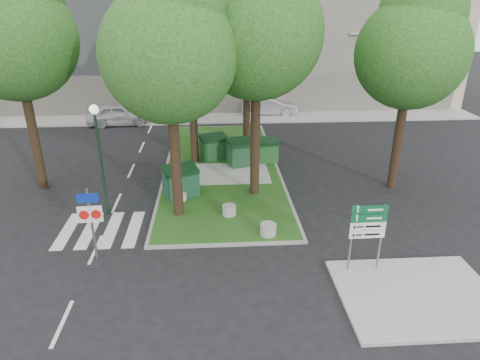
{
  "coord_description": "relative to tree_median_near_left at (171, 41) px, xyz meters",
  "views": [
    {
      "loc": [
        0.1,
        -14.2,
        8.87
      ],
      "look_at": [
        1.12,
        1.69,
        2.0
      ],
      "focal_mm": 32.0,
      "sensor_mm": 36.0,
      "label": 1
    }
  ],
  "objects": [
    {
      "name": "tree_median_near_left",
      "position": [
        0.0,
        0.0,
        0.0
      ],
      "size": [
        5.2,
        5.2,
        10.53
      ],
      "color": "black",
      "rests_on": "ground"
    },
    {
      "name": "dumpster_a",
      "position": [
        -0.1,
        1.87,
        -6.49
      ],
      "size": [
        1.88,
        1.6,
        1.48
      ],
      "rotation": [
        0.0,
        0.0,
        0.36
      ],
      "color": "#103A24",
      "rests_on": "median_island"
    },
    {
      "name": "building_sidewalk",
      "position": [
        1.41,
        15.94,
        -7.26
      ],
      "size": [
        42.0,
        3.0,
        0.12
      ],
      "primitive_type": "cube",
      "color": "#999993",
      "rests_on": "ground"
    },
    {
      "name": "street_lamp",
      "position": [
        -3.27,
        0.47,
        -4.25
      ],
      "size": [
        0.39,
        0.39,
        4.87
      ],
      "color": "black",
      "rests_on": "ground"
    },
    {
      "name": "tree_street_right",
      "position": [
        10.5,
        2.5,
        -0.33
      ],
      "size": [
        5.0,
        5.0,
        10.06
      ],
      "color": "black",
      "rests_on": "ground"
    },
    {
      "name": "litter_bin",
      "position": [
        3.69,
        5.84,
        -6.87
      ],
      "size": [
        0.37,
        0.37,
        0.65
      ],
      "primitive_type": "cylinder",
      "color": "gold",
      "rests_on": "median_island"
    },
    {
      "name": "tree_street_left",
      "position": [
        -7.0,
        3.5,
        0.33
      ],
      "size": [
        5.4,
        5.4,
        11.0
      ],
      "color": "black",
      "rests_on": "ground"
    },
    {
      "name": "apartment_building",
      "position": [
        1.41,
        23.44,
        0.68
      ],
      "size": [
        41.0,
        12.0,
        16.0
      ],
      "primitive_type": "cube",
      "color": "tan",
      "rests_on": "ground"
    },
    {
      "name": "tree_median_far",
      "position": [
        3.7,
        9.5,
        1.0
      ],
      "size": [
        5.8,
        5.8,
        11.93
      ],
      "color": "black",
      "rests_on": "ground"
    },
    {
      "name": "dumpster_b",
      "position": [
        1.5,
        6.81,
        -6.52
      ],
      "size": [
        1.79,
        1.5,
        1.42
      ],
      "rotation": [
        0.0,
        0.0,
        0.32
      ],
      "color": "#113C15",
      "rests_on": "median_island"
    },
    {
      "name": "car_white",
      "position": [
        -5.48,
        14.82,
        -6.53
      ],
      "size": [
        4.83,
        2.41,
        1.58
      ],
      "primitive_type": "imported",
      "rotation": [
        0.0,
        0.0,
        1.69
      ],
      "color": "silver",
      "rests_on": "ground"
    },
    {
      "name": "bollard_left",
      "position": [
        -0.08,
        1.32,
        -7.02
      ],
      "size": [
        0.5,
        0.5,
        0.36
      ],
      "primitive_type": "cylinder",
      "color": "#B0B1AB",
      "rests_on": "median_island"
    },
    {
      "name": "zebra_crossing",
      "position": [
        -2.34,
        -1.06,
        -7.31
      ],
      "size": [
        5.0,
        3.0,
        0.01
      ],
      "primitive_type": "cube",
      "color": "silver",
      "rests_on": "ground"
    },
    {
      "name": "bollard_mid",
      "position": [
        2.1,
        -0.28,
        -6.98
      ],
      "size": [
        0.6,
        0.6,
        0.43
      ],
      "primitive_type": "cylinder",
      "color": "gray",
      "rests_on": "median_island"
    },
    {
      "name": "median_kerb",
      "position": [
        1.91,
        5.44,
        -7.27
      ],
      "size": [
        6.3,
        16.3,
        0.1
      ],
      "primitive_type": "cube",
      "color": "gray",
      "rests_on": "ground"
    },
    {
      "name": "bollard_right",
      "position": [
        3.58,
        -2.06,
        -6.97
      ],
      "size": [
        0.64,
        0.64,
        0.46
      ],
      "primitive_type": "cylinder",
      "color": "#989793",
      "rests_on": "median_island"
    },
    {
      "name": "sidewalk_corner",
      "position": [
        7.91,
        -6.06,
        -7.26
      ],
      "size": [
        5.0,
        4.0,
        0.12
      ],
      "primitive_type": "cube",
      "color": "#999993",
      "rests_on": "ground"
    },
    {
      "name": "ground",
      "position": [
        1.41,
        -2.56,
        -7.32
      ],
      "size": [
        120.0,
        120.0,
        0.0
      ],
      "primitive_type": "plane",
      "color": "black",
      "rests_on": "ground"
    },
    {
      "name": "tree_median_near_right",
      "position": [
        3.5,
        2.0,
        0.67
      ],
      "size": [
        5.6,
        5.6,
        11.46
      ],
      "color": "black",
      "rests_on": "ground"
    },
    {
      "name": "median_island",
      "position": [
        1.91,
        5.44,
        -7.26
      ],
      "size": [
        6.0,
        16.0,
        0.12
      ],
      "primitive_type": "cube",
      "color": "#244F16",
      "rests_on": "ground"
    },
    {
      "name": "traffic_sign_pole",
      "position": [
        -2.87,
        -3.21,
        -5.5
      ],
      "size": [
        0.85,
        0.1,
        2.83
      ],
      "rotation": [
        0.0,
        0.0,
        0.07
      ],
      "color": "slate",
      "rests_on": "ground"
    },
    {
      "name": "dumpster_d",
      "position": [
        4.41,
        6.17,
        -6.56
      ],
      "size": [
        1.53,
        1.15,
        1.34
      ],
      "rotation": [
        0.0,
        0.0,
        0.11
      ],
      "color": "#164819",
      "rests_on": "median_island"
    },
    {
      "name": "car_silver",
      "position": [
        6.03,
        16.94,
        -6.59
      ],
      "size": [
        4.42,
        1.59,
        1.45
      ],
      "primitive_type": "imported",
      "rotation": [
        0.0,
        0.0,
        1.56
      ],
      "color": "gray",
      "rests_on": "ground"
    },
    {
      "name": "dumpster_c",
      "position": [
        3.1,
        5.72,
        -6.48
      ],
      "size": [
        1.85,
        1.53,
        1.49
      ],
      "rotation": [
        0.0,
        0.0,
        0.29
      ],
      "color": "#11391C",
      "rests_on": "median_island"
    },
    {
      "name": "directional_sign",
      "position": [
        6.58,
        -4.56,
        -5.57
      ],
      "size": [
        1.22,
        0.09,
        2.45
      ],
      "rotation": [
        0.0,
        0.0,
        0.01
      ],
      "color": "slate",
      "rests_on": "sidewalk_corner"
    },
    {
      "name": "tree_median_mid",
      "position": [
        0.5,
        6.5,
        -0.34
      ],
      "size": [
        4.8,
        4.8,
        9.99
      ],
      "color": "black",
      "rests_on": "ground"
    }
  ]
}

